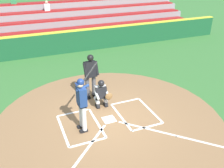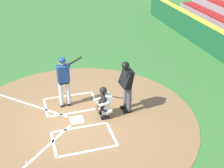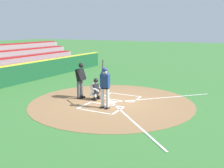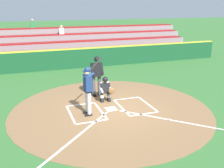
# 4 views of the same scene
# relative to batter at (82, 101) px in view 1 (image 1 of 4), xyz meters

# --- Properties ---
(ground_plane) EXTENTS (120.00, 120.00, 0.00)m
(ground_plane) POSITION_rel_batter_xyz_m (-0.99, -0.19, -1.10)
(ground_plane) COLOR #387033
(dirt_circle) EXTENTS (8.00, 8.00, 0.01)m
(dirt_circle) POSITION_rel_batter_xyz_m (-0.99, -0.19, -1.09)
(dirt_circle) COLOR olive
(dirt_circle) RESTS_ON ground
(home_plate_and_chalk) EXTENTS (7.93, 4.91, 0.01)m
(home_plate_and_chalk) POSITION_rel_batter_xyz_m (-0.99, 0.69, -1.08)
(home_plate_and_chalk) COLOR white
(home_plate_and_chalk) RESTS_ON dirt_circle
(batter) EXTENTS (0.91, 0.75, 2.13)m
(batter) POSITION_rel_batter_xyz_m (0.00, 0.00, 0.00)
(batter) COLOR silver
(batter) RESTS_ON ground
(catcher) EXTENTS (0.59, 0.62, 1.13)m
(catcher) POSITION_rel_batter_xyz_m (-1.05, -1.11, -0.51)
(catcher) COLOR black
(catcher) RESTS_ON ground
(plate_umpire) EXTENTS (0.60, 0.44, 1.86)m
(plate_umpire) POSITION_rel_batter_xyz_m (-0.91, -1.95, -0.02)
(plate_umpire) COLOR #4C4C51
(plate_umpire) RESTS_ON ground
(baseball) EXTENTS (0.07, 0.07, 0.07)m
(baseball) POSITION_rel_batter_xyz_m (-2.64, 1.53, -1.06)
(baseball) COLOR white
(baseball) RESTS_ON ground
(backstop_wall) EXTENTS (22.00, 0.36, 1.31)m
(backstop_wall) POSITION_rel_batter_xyz_m (-0.99, -7.69, -0.45)
(backstop_wall) COLOR #19512D
(backstop_wall) RESTS_ON ground
(bleacher_stand) EXTENTS (20.00, 4.25, 3.00)m
(bleacher_stand) POSITION_rel_batter_xyz_m (-0.98, -10.95, -0.25)
(bleacher_stand) COLOR gray
(bleacher_stand) RESTS_ON ground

